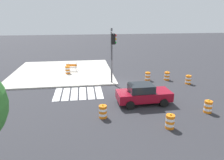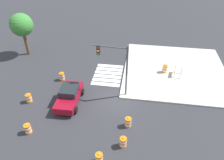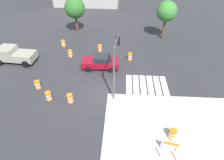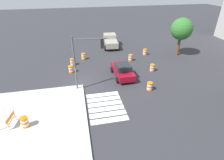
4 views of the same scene
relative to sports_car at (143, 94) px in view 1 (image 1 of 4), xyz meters
name	(u,v)px [view 1 (image 1 of 4)]	position (x,y,z in m)	size (l,w,h in m)	color
ground_plane	(118,85)	(1.19, -4.74, -0.81)	(120.00, 120.00, 0.00)	#2D2D33
sidewalk_corner	(63,72)	(7.19, -10.74, -0.74)	(12.00, 12.00, 0.15)	#BCB7AD
crosswalk_stripes	(79,93)	(5.19, -2.94, -0.80)	(4.35, 3.20, 0.02)	silver
sports_car	(143,94)	(0.00, 0.00, 0.00)	(4.34, 2.22, 1.63)	maroon
traffic_barrel_near_corner	(188,80)	(-6.09, -4.15, -0.36)	(0.56, 0.56, 1.02)	orange
traffic_barrel_crosswalk_end	(103,112)	(3.44, 1.99, -0.36)	(0.56, 0.56, 1.02)	orange
traffic_barrel_median_near	(208,107)	(-4.24, 2.27, -0.36)	(0.56, 0.56, 1.02)	orange
traffic_barrel_far_curb	(148,76)	(-2.29, -5.94, -0.36)	(0.56, 0.56, 1.02)	orange
traffic_barrel_lane_center	(170,122)	(-0.59, 3.97, -0.36)	(0.56, 0.56, 1.02)	orange
traffic_barrel_opposite_curb	(167,76)	(-4.42, -5.73, -0.36)	(0.56, 0.56, 1.02)	orange
traffic_barrel_on_sidewalk	(68,70)	(6.53, -9.48, -0.21)	(0.56, 0.56, 1.02)	orange
construction_barricade	(72,66)	(6.09, -10.71, -0.09)	(1.35, 0.99, 1.00)	silver
traffic_light_pole	(112,48)	(1.88, -4.21, 3.10)	(0.53, 3.28, 5.50)	#4C4C51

